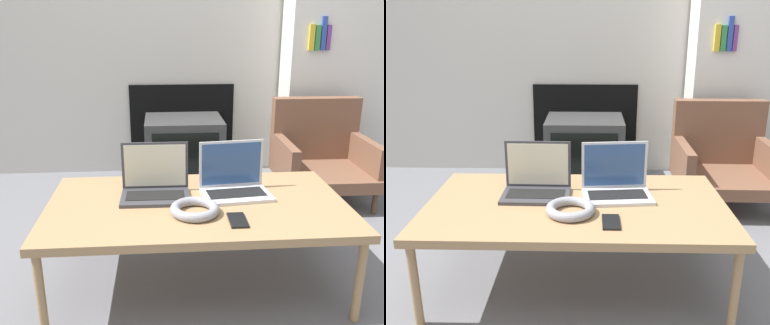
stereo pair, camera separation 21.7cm
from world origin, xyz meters
TOP-DOWN VIEW (x-y plane):
  - wall_back at (0.00, 1.99)m, footprint 7.00×0.08m
  - table at (0.00, 0.32)m, footprint 1.34×0.74m
  - laptop_left at (-0.19, 0.42)m, footprint 0.31×0.21m
  - laptop_right at (0.18, 0.42)m, footprint 0.33×0.24m
  - headphones at (-0.02, 0.21)m, footprint 0.21×0.21m
  - phone at (0.15, 0.12)m, footprint 0.07×0.13m
  - tv at (0.02, 1.70)m, footprint 0.58×0.49m
  - armchair at (0.95, 1.33)m, footprint 0.63×0.60m
  - bookshelf at (1.24, 1.79)m, footprint 0.88×0.32m

SIDE VIEW (x-z plane):
  - tv at x=0.02m, z-range 0.00..0.50m
  - armchair at x=0.95m, z-range -0.02..0.66m
  - table at x=0.00m, z-range 0.18..0.59m
  - phone at x=0.15m, z-range 0.41..0.42m
  - headphones at x=-0.02m, z-range 0.41..0.45m
  - laptop_left at x=-0.19m, z-range 0.35..0.59m
  - laptop_right at x=0.18m, z-range 0.35..0.59m
  - bookshelf at x=1.24m, z-range 0.00..1.80m
  - wall_back at x=0.00m, z-range -0.02..2.58m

